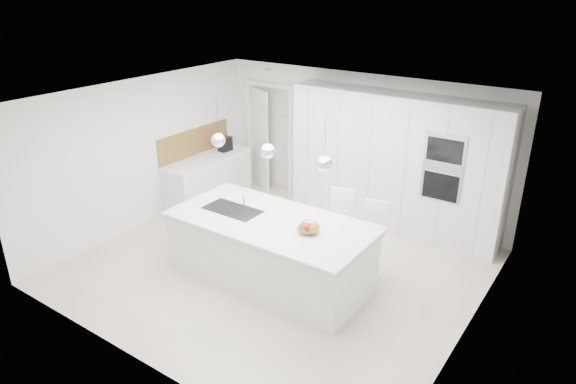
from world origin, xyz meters
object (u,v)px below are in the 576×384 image
Objects in this scene: island_base at (269,251)px; bar_stool_left at (337,229)px; espresso_machine at (225,144)px; fruit_bowl at (308,230)px; bar_stool_right at (371,242)px.

island_base is 1.06m from bar_stool_left.
island_base is at bearing -32.75° from espresso_machine.
espresso_machine is 0.23× the size of bar_stool_left.
fruit_bowl is 1.08× the size of espresso_machine.
fruit_bowl is 0.94m from bar_stool_left.
fruit_bowl is at bearing -97.03° from bar_stool_left.
espresso_machine reaches higher than fruit_bowl.
bar_stool_right is at bearing -12.03° from espresso_machine.
espresso_machine is at bearing 147.91° from fruit_bowl.
island_base is 2.43× the size of bar_stool_left.
fruit_bowl is 1.03m from bar_stool_right.
bar_stool_left reaches higher than bar_stool_right.
fruit_bowl is at bearing -26.53° from espresso_machine.
espresso_machine is at bearing 141.69° from island_base.
bar_stool_right is at bearing 36.30° from island_base.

